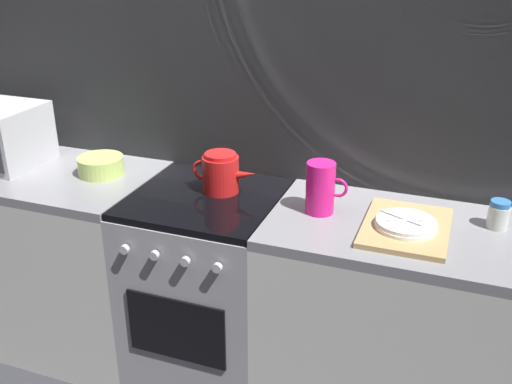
# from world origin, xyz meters

# --- Properties ---
(ground_plane) EXTENTS (8.00, 8.00, 0.00)m
(ground_plane) POSITION_xyz_m (0.00, 0.00, 0.00)
(ground_plane) COLOR #2D2D33
(back_wall) EXTENTS (3.60, 0.05, 2.40)m
(back_wall) POSITION_xyz_m (0.00, 0.32, 1.20)
(back_wall) COLOR gray
(back_wall) RESTS_ON ground_plane
(counter_left) EXTENTS (1.20, 0.60, 0.90)m
(counter_left) POSITION_xyz_m (-0.90, 0.00, 0.45)
(counter_left) COLOR silver
(counter_left) RESTS_ON ground_plane
(stove_unit) EXTENTS (0.60, 0.63, 0.90)m
(stove_unit) POSITION_xyz_m (-0.00, -0.00, 0.45)
(stove_unit) COLOR #9E9EA3
(stove_unit) RESTS_ON ground_plane
(counter_right) EXTENTS (1.20, 0.60, 0.90)m
(counter_right) POSITION_xyz_m (0.90, 0.00, 0.45)
(counter_right) COLOR silver
(counter_right) RESTS_ON ground_plane
(kettle) EXTENTS (0.28, 0.15, 0.17)m
(kettle) POSITION_xyz_m (0.05, 0.07, 0.98)
(kettle) COLOR red
(kettle) RESTS_ON stove_unit
(mixing_bowl) EXTENTS (0.20, 0.20, 0.08)m
(mixing_bowl) POSITION_xyz_m (-0.53, 0.05, 0.94)
(mixing_bowl) COLOR #B7D166
(mixing_bowl) RESTS_ON counter_left
(pitcher) EXTENTS (0.16, 0.11, 0.20)m
(pitcher) POSITION_xyz_m (0.48, 0.02, 1.00)
(pitcher) COLOR #E5197A
(pitcher) RESTS_ON counter_right
(dish_pile) EXTENTS (0.30, 0.40, 0.06)m
(dish_pile) POSITION_xyz_m (0.81, -0.03, 0.92)
(dish_pile) COLOR tan
(dish_pile) RESTS_ON counter_right
(spice_jar) EXTENTS (0.08, 0.08, 0.10)m
(spice_jar) POSITION_xyz_m (1.11, 0.11, 0.95)
(spice_jar) COLOR silver
(spice_jar) RESTS_ON counter_right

